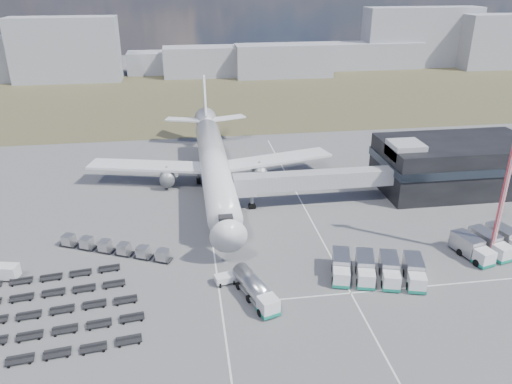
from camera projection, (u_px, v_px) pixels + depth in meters
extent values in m
plane|color=#565659|center=(230.00, 271.00, 74.08)|extent=(420.00, 420.00, 0.00)
cube|color=brown|center=(199.00, 98.00, 173.37)|extent=(420.00, 90.00, 0.01)
cube|color=silver|center=(214.00, 254.00, 78.32)|extent=(0.25, 110.00, 0.01)
cube|color=silver|center=(325.00, 246.00, 80.73)|extent=(0.25, 110.00, 0.01)
cube|color=silver|center=(412.00, 287.00, 70.20)|extent=(40.00, 0.25, 0.01)
cube|color=black|center=(455.00, 165.00, 100.13)|extent=(30.00, 16.00, 10.00)
cube|color=#262D38|center=(456.00, 159.00, 99.64)|extent=(30.40, 16.40, 1.60)
cube|color=#939399|center=(406.00, 150.00, 94.87)|extent=(6.00, 6.00, 3.00)
cube|color=#939399|center=(315.00, 180.00, 92.92)|extent=(29.80, 3.00, 3.00)
cube|color=#939399|center=(244.00, 185.00, 90.68)|extent=(4.00, 3.60, 3.40)
cylinder|color=slate|center=(252.00, 196.00, 92.37)|extent=(0.70, 0.70, 5.10)
cylinder|color=black|center=(252.00, 206.00, 93.23)|extent=(1.40, 0.90, 1.40)
cylinder|color=silver|center=(214.00, 166.00, 98.99)|extent=(5.60, 48.00, 5.60)
cone|color=silver|center=(227.00, 228.00, 75.07)|extent=(5.60, 5.00, 5.60)
cone|color=silver|center=(206.00, 123.00, 123.94)|extent=(5.60, 8.00, 5.60)
cube|color=black|center=(226.00, 218.00, 76.55)|extent=(2.20, 2.00, 0.80)
cube|color=silver|center=(150.00, 166.00, 102.25)|extent=(25.59, 11.38, 0.50)
cube|color=silver|center=(274.00, 159.00, 105.74)|extent=(25.59, 11.38, 0.50)
cylinder|color=slate|center=(167.00, 176.00, 101.61)|extent=(3.00, 5.00, 3.00)
cylinder|color=slate|center=(259.00, 171.00, 104.16)|extent=(3.00, 5.00, 3.00)
cube|color=silver|center=(184.00, 120.00, 124.84)|extent=(9.49, 5.63, 0.35)
cube|color=silver|center=(227.00, 118.00, 126.32)|extent=(9.49, 5.63, 0.35)
cube|color=silver|center=(205.00, 97.00, 124.32)|extent=(0.50, 9.06, 11.45)
cylinder|color=slate|center=(224.00, 234.00, 81.69)|extent=(0.50, 0.50, 2.50)
cylinder|color=slate|center=(198.00, 178.00, 103.83)|extent=(0.60, 0.60, 2.50)
cylinder|color=slate|center=(229.00, 176.00, 104.69)|extent=(0.60, 0.60, 2.50)
cylinder|color=black|center=(224.00, 238.00, 82.00)|extent=(0.50, 1.20, 1.20)
cube|color=#91939E|center=(65.00, 50.00, 194.24)|extent=(40.86, 12.00, 24.44)
cube|color=#91939E|center=(156.00, 63.00, 212.59)|extent=(23.42, 12.00, 8.99)
cube|color=#91939E|center=(207.00, 62.00, 206.17)|extent=(35.21, 12.00, 12.01)
cube|color=#91939E|center=(284.00, 61.00, 205.08)|extent=(39.60, 12.00, 13.08)
cube|color=#91939E|center=(368.00, 55.00, 222.92)|extent=(47.62, 12.00, 11.32)
cube|color=#91939E|center=(421.00, 37.00, 224.95)|extent=(52.31, 12.00, 25.72)
cube|color=#91939E|center=(501.00, 42.00, 220.79)|extent=(34.72, 12.00, 23.15)
cube|color=silver|center=(268.00, 305.00, 64.13)|extent=(2.99, 2.99, 2.27)
cube|color=#157B63|center=(268.00, 311.00, 64.50)|extent=(3.12, 3.12, 0.49)
cylinder|color=#A8A8AC|center=(252.00, 283.00, 67.90)|extent=(4.66, 7.81, 2.47)
cube|color=slate|center=(252.00, 290.00, 68.37)|extent=(4.56, 7.78, 0.35)
cylinder|color=black|center=(257.00, 297.00, 67.26)|extent=(2.78, 1.83, 1.09)
cube|color=silver|center=(225.00, 279.00, 70.92)|extent=(3.28, 2.31, 1.37)
cube|color=silver|center=(4.00, 272.00, 71.71)|extent=(4.59, 2.81, 2.28)
cube|color=silver|center=(228.00, 182.00, 101.35)|extent=(3.22, 5.64, 2.48)
cube|color=#157B63|center=(228.00, 187.00, 101.77)|extent=(3.32, 5.75, 0.40)
cube|color=silver|center=(341.00, 277.00, 70.17)|extent=(2.85, 2.78, 2.23)
cube|color=#157B63|center=(341.00, 283.00, 70.52)|extent=(2.98, 2.91, 0.46)
cube|color=#A8A8AC|center=(341.00, 262.00, 73.22)|extent=(3.61, 5.16, 2.64)
cube|color=silver|center=(366.00, 279.00, 69.78)|extent=(2.85, 2.78, 2.23)
cube|color=#157B63|center=(366.00, 284.00, 70.13)|extent=(2.98, 2.91, 0.46)
cube|color=#A8A8AC|center=(365.00, 263.00, 72.83)|extent=(3.61, 5.16, 2.64)
cube|color=silver|center=(391.00, 281.00, 69.38)|extent=(2.85, 2.78, 2.23)
cube|color=#157B63|center=(391.00, 286.00, 69.73)|extent=(2.98, 2.91, 0.46)
cube|color=#A8A8AC|center=(389.00, 265.00, 72.43)|extent=(3.61, 5.16, 2.64)
cube|color=silver|center=(417.00, 283.00, 68.98)|extent=(2.85, 2.78, 2.23)
cube|color=#157B63|center=(416.00, 288.00, 69.34)|extent=(2.98, 2.91, 0.46)
cube|color=#A8A8AC|center=(413.00, 266.00, 72.03)|extent=(3.61, 5.16, 2.64)
cube|color=silver|center=(484.00, 257.00, 74.90)|extent=(2.93, 2.85, 2.34)
cube|color=#157B63|center=(483.00, 263.00, 75.27)|extent=(3.06, 2.98, 0.48)
cube|color=#A8A8AC|center=(467.00, 244.00, 77.87)|extent=(3.64, 5.35, 2.76)
cube|color=silver|center=(502.00, 253.00, 76.15)|extent=(2.93, 2.85, 2.34)
cube|color=#157B63|center=(501.00, 258.00, 76.52)|extent=(3.06, 2.98, 0.48)
cube|color=#A8A8AC|center=(484.00, 239.00, 79.11)|extent=(3.64, 5.35, 2.76)
cube|color=#A8A8AC|center=(501.00, 235.00, 80.36)|extent=(3.64, 5.35, 2.76)
cube|color=black|center=(69.00, 244.00, 80.67)|extent=(3.15, 2.64, 0.19)
cube|color=#A8A8AC|center=(68.00, 239.00, 80.30)|extent=(2.21, 2.21, 1.56)
cube|color=black|center=(87.00, 247.00, 79.81)|extent=(3.15, 2.64, 0.19)
cube|color=#A8A8AC|center=(86.00, 242.00, 79.45)|extent=(2.21, 2.21, 1.56)
cube|color=black|center=(106.00, 250.00, 78.96)|extent=(3.15, 2.64, 0.19)
cube|color=#A8A8AC|center=(105.00, 245.00, 78.60)|extent=(2.21, 2.21, 1.56)
cube|color=black|center=(124.00, 253.00, 78.11)|extent=(3.15, 2.64, 0.19)
cube|color=#A8A8AC|center=(124.00, 248.00, 77.75)|extent=(2.21, 2.21, 1.56)
cube|color=black|center=(143.00, 256.00, 77.26)|extent=(3.15, 2.64, 0.19)
cube|color=#A8A8AC|center=(143.00, 251.00, 76.89)|extent=(2.21, 2.21, 1.56)
cube|color=black|center=(163.00, 259.00, 76.40)|extent=(3.15, 2.64, 0.19)
cube|color=#A8A8AC|center=(163.00, 254.00, 76.04)|extent=(2.21, 2.21, 1.56)
cube|color=black|center=(20.00, 360.00, 56.76)|extent=(28.29, 5.17, 0.73)
cube|color=black|center=(25.00, 335.00, 60.49)|extent=(28.29, 5.17, 0.73)
cube|color=black|center=(29.00, 314.00, 64.22)|extent=(28.29, 5.17, 0.73)
cube|color=black|center=(33.00, 295.00, 67.95)|extent=(24.28, 4.65, 0.73)
cube|color=black|center=(37.00, 278.00, 71.68)|extent=(24.28, 4.65, 0.73)
cylinder|color=red|center=(507.00, 180.00, 72.22)|extent=(0.73, 0.73, 26.05)
cube|color=#565659|center=(490.00, 256.00, 77.48)|extent=(2.08, 2.08, 0.31)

